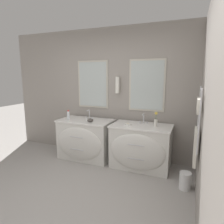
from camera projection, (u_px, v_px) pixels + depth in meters
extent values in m
plane|color=#9E9993|center=(55.00, 211.00, 2.49)|extent=(16.00, 16.00, 0.00)
cube|color=gray|center=(114.00, 94.00, 4.08)|extent=(4.85, 0.06, 2.60)
cube|color=#BCB7A8|center=(93.00, 84.00, 4.18)|extent=(0.69, 0.02, 0.98)
cube|color=#B2BCBA|center=(93.00, 84.00, 4.17)|extent=(0.62, 0.01, 0.91)
cube|color=#BCB7A8|center=(147.00, 85.00, 3.76)|extent=(0.69, 0.02, 0.98)
cube|color=#B2BCBA|center=(147.00, 85.00, 3.75)|extent=(0.62, 0.01, 0.91)
cylinder|color=white|center=(117.00, 85.00, 3.92)|extent=(0.08, 0.08, 0.32)
cube|color=silver|center=(118.00, 85.00, 3.97)|extent=(0.05, 0.02, 0.08)
cube|color=gray|center=(206.00, 106.00, 2.45)|extent=(0.06, 3.96, 2.60)
cylinder|color=silver|center=(199.00, 122.00, 2.31)|extent=(0.02, 0.02, 0.79)
cylinder|color=silver|center=(199.00, 115.00, 2.72)|extent=(0.02, 0.02, 0.79)
cylinder|color=silver|center=(201.00, 89.00, 2.44)|extent=(0.02, 0.45, 0.02)
cylinder|color=silver|center=(200.00, 109.00, 2.49)|extent=(0.02, 0.45, 0.02)
cylinder|color=silver|center=(198.00, 128.00, 2.53)|extent=(0.02, 0.45, 0.02)
cylinder|color=silver|center=(197.00, 146.00, 2.58)|extent=(0.02, 0.45, 0.02)
cube|color=silver|center=(195.00, 146.00, 2.59)|extent=(0.04, 0.38, 0.45)
cube|color=silver|center=(199.00, 106.00, 2.40)|extent=(0.04, 0.15, 0.18)
cube|color=silver|center=(198.00, 104.00, 2.58)|extent=(0.04, 0.15, 0.18)
cube|color=silver|center=(86.00, 139.00, 4.08)|extent=(1.05, 0.58, 0.76)
ellipsoid|color=silver|center=(79.00, 144.00, 3.81)|extent=(0.96, 0.13, 0.64)
cube|color=white|center=(86.00, 121.00, 4.00)|extent=(1.08, 0.61, 0.03)
ellipsoid|color=white|center=(85.00, 123.00, 3.98)|extent=(0.32, 0.28, 0.10)
cylinder|color=silver|center=(76.00, 137.00, 3.72)|extent=(0.29, 0.01, 0.01)
cylinder|color=silver|center=(77.00, 150.00, 3.76)|extent=(0.29, 0.01, 0.01)
cube|color=silver|center=(141.00, 147.00, 3.65)|extent=(1.05, 0.58, 0.76)
ellipsoid|color=silver|center=(137.00, 152.00, 3.39)|extent=(0.96, 0.13, 0.64)
cube|color=white|center=(141.00, 126.00, 3.58)|extent=(1.08, 0.61, 0.03)
ellipsoid|color=white|center=(141.00, 128.00, 3.56)|extent=(0.32, 0.28, 0.10)
cylinder|color=silver|center=(136.00, 145.00, 3.30)|extent=(0.29, 0.01, 0.01)
cylinder|color=silver|center=(135.00, 159.00, 3.34)|extent=(0.29, 0.01, 0.01)
cylinder|color=silver|center=(89.00, 114.00, 4.13)|extent=(0.02, 0.02, 0.19)
cylinder|color=silver|center=(88.00, 110.00, 4.07)|extent=(0.02, 0.10, 0.02)
cylinder|color=silver|center=(87.00, 117.00, 4.17)|extent=(0.03, 0.03, 0.04)
cylinder|color=silver|center=(92.00, 118.00, 4.12)|extent=(0.03, 0.03, 0.04)
cylinder|color=silver|center=(144.00, 118.00, 3.71)|extent=(0.02, 0.02, 0.19)
cylinder|color=silver|center=(143.00, 114.00, 3.65)|extent=(0.02, 0.10, 0.02)
cylinder|color=silver|center=(140.00, 122.00, 3.75)|extent=(0.03, 0.03, 0.04)
cylinder|color=silver|center=(147.00, 123.00, 3.70)|extent=(0.03, 0.03, 0.04)
cylinder|color=silver|center=(68.00, 115.00, 4.02)|extent=(0.05, 0.05, 0.17)
cylinder|color=red|center=(68.00, 111.00, 4.00)|extent=(0.03, 0.03, 0.02)
ellipsoid|color=#4C4742|center=(90.00, 120.00, 3.81)|extent=(0.12, 0.12, 0.07)
cylinder|color=silver|center=(156.00, 123.00, 3.48)|extent=(0.06, 0.06, 0.12)
cylinder|color=#477238|center=(156.00, 116.00, 3.46)|extent=(0.01, 0.01, 0.11)
sphere|color=#E5BF47|center=(156.00, 113.00, 3.45)|extent=(0.05, 0.05, 0.05)
cube|color=white|center=(128.00, 125.00, 3.57)|extent=(0.10, 0.07, 0.02)
ellipsoid|color=#F2E5CC|center=(128.00, 123.00, 3.56)|extent=(0.06, 0.04, 0.02)
cylinder|color=silver|center=(185.00, 181.00, 2.96)|extent=(0.17, 0.17, 0.26)
torus|color=silver|center=(186.00, 173.00, 2.94)|extent=(0.18, 0.18, 0.01)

